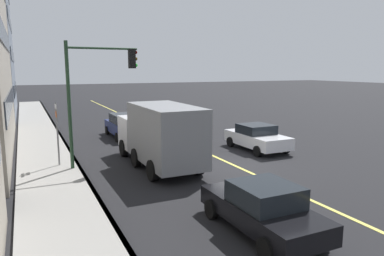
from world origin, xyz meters
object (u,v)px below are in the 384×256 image
at_px(car_white, 257,137).
at_px(truck_gray, 160,134).
at_px(car_black, 262,208).
at_px(street_sign_post, 57,130).
at_px(car_navy, 124,125).
at_px(traffic_light_mast, 95,84).

bearing_deg(car_white, truck_gray, 98.98).
xyz_separation_m(car_white, car_black, (-8.82, 6.11, -0.02)).
height_order(car_black, street_sign_post, street_sign_post).
xyz_separation_m(car_navy, traffic_light_mast, (-7.15, 3.14, 3.16)).
bearing_deg(traffic_light_mast, street_sign_post, 63.26).
xyz_separation_m(car_black, street_sign_post, (9.65, 4.66, 1.11)).
bearing_deg(car_black, car_navy, -0.62).
xyz_separation_m(truck_gray, traffic_light_mast, (0.98, 2.74, 2.38)).
bearing_deg(car_white, car_black, 145.27).
relative_size(car_white, street_sign_post, 1.34).
bearing_deg(car_white, traffic_light_mast, 90.12).
xyz_separation_m(car_navy, street_sign_post, (-6.30, 4.83, 1.01)).
xyz_separation_m(car_white, traffic_light_mast, (-0.02, 9.08, 3.24)).
bearing_deg(street_sign_post, truck_gray, -112.49).
distance_m(car_navy, street_sign_post, 8.00).
relative_size(car_navy, street_sign_post, 1.44).
distance_m(car_white, traffic_light_mast, 9.64).
bearing_deg(traffic_light_mast, car_navy, -23.67).
bearing_deg(car_white, car_navy, 39.79).
bearing_deg(traffic_light_mast, truck_gray, -109.73).
bearing_deg(car_white, street_sign_post, 85.57).
relative_size(car_white, truck_gray, 0.61).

